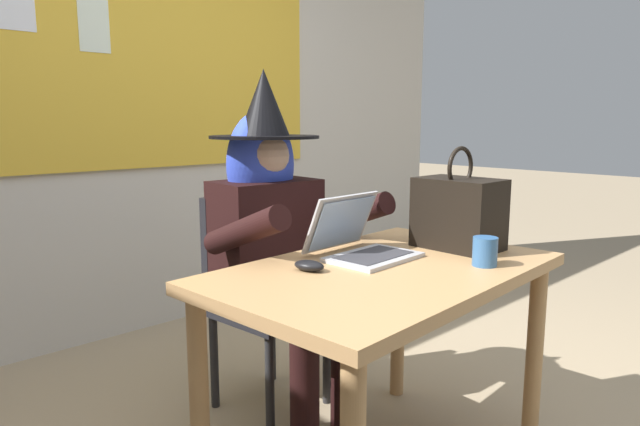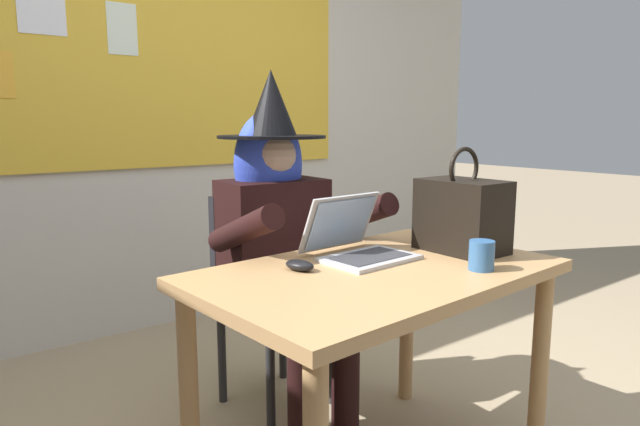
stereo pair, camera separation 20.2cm
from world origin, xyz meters
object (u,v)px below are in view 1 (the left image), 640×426
(desk_main, at_px, (384,298))
(chair_at_desk, at_px, (257,288))
(handbag, at_px, (459,212))
(coffee_mug, at_px, (485,252))
(computer_mouse, at_px, (309,266))
(laptop, at_px, (361,243))
(person_costumed, at_px, (275,227))

(desk_main, bearing_deg, chair_at_desk, 88.33)
(handbag, relative_size, coffee_mug, 3.98)
(computer_mouse, relative_size, coffee_mug, 1.09)
(computer_mouse, bearing_deg, handbag, -28.33)
(chair_at_desk, xyz_separation_m, computer_mouse, (-0.24, -0.60, 0.25))
(chair_at_desk, height_order, computer_mouse, chair_at_desk)
(desk_main, bearing_deg, computer_mouse, 149.32)
(laptop, height_order, computer_mouse, laptop)
(desk_main, height_order, person_costumed, person_costumed)
(person_costumed, relative_size, laptop, 4.30)
(computer_mouse, height_order, handbag, handbag)
(handbag, height_order, coffee_mug, handbag)
(laptop, bearing_deg, chair_at_desk, 88.63)
(desk_main, distance_m, handbag, 0.47)
(person_costumed, height_order, coffee_mug, person_costumed)
(person_costumed, distance_m, laptop, 0.46)
(desk_main, height_order, handbag, handbag)
(computer_mouse, distance_m, handbag, 0.65)
(chair_at_desk, height_order, laptop, laptop)
(coffee_mug, bearing_deg, laptop, 119.10)
(chair_at_desk, height_order, coffee_mug, chair_at_desk)
(person_costumed, bearing_deg, laptop, 5.27)
(chair_at_desk, distance_m, laptop, 0.65)
(desk_main, relative_size, computer_mouse, 11.65)
(computer_mouse, xyz_separation_m, coffee_mug, (0.46, -0.35, 0.03))
(desk_main, xyz_separation_m, laptop, (0.04, 0.14, 0.15))
(chair_at_desk, height_order, handbag, handbag)
(person_costumed, xyz_separation_m, handbag, (0.38, -0.61, 0.09))
(desk_main, xyz_separation_m, handbag, (0.40, -0.01, 0.24))
(person_costumed, distance_m, computer_mouse, 0.53)
(person_costumed, distance_m, coffee_mug, 0.85)
(person_costumed, height_order, handbag, person_costumed)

